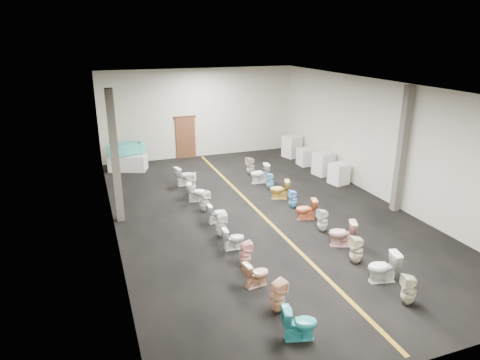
% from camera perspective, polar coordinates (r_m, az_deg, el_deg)
% --- Properties ---
extents(floor, '(16.00, 16.00, 0.00)m').
position_cam_1_polar(floor, '(15.51, 2.52, -4.28)').
color(floor, black).
rests_on(floor, ground).
extents(ceiling, '(16.00, 16.00, 0.00)m').
position_cam_1_polar(ceiling, '(14.34, 2.79, 12.47)').
color(ceiling, black).
rests_on(ceiling, ground).
extents(wall_back, '(10.00, 0.00, 10.00)m').
position_cam_1_polar(wall_back, '(22.19, -5.39, 8.85)').
color(wall_back, beige).
rests_on(wall_back, ground).
extents(wall_front, '(10.00, 0.00, 10.00)m').
position_cam_1_polar(wall_front, '(8.47, 24.20, -10.01)').
color(wall_front, beige).
rests_on(wall_front, ground).
extents(wall_left, '(0.00, 16.00, 16.00)m').
position_cam_1_polar(wall_left, '(13.71, -17.05, 1.73)').
color(wall_left, beige).
rests_on(wall_left, ground).
extents(wall_right, '(0.00, 16.00, 16.00)m').
position_cam_1_polar(wall_right, '(17.27, 18.22, 5.07)').
color(wall_right, beige).
rests_on(wall_right, ground).
extents(aisle_stripe, '(0.12, 15.60, 0.01)m').
position_cam_1_polar(aisle_stripe, '(15.51, 2.52, -4.27)').
color(aisle_stripe, '#9B7016').
rests_on(aisle_stripe, floor).
extents(back_door, '(1.00, 0.10, 2.10)m').
position_cam_1_polar(back_door, '(22.19, -7.26, 5.61)').
color(back_door, '#562D19').
rests_on(back_door, floor).
extents(door_frame, '(1.15, 0.08, 0.10)m').
position_cam_1_polar(door_frame, '(21.98, -7.38, 8.33)').
color(door_frame, '#331C11').
rests_on(door_frame, back_door).
extents(column_left, '(0.25, 0.25, 4.50)m').
position_cam_1_polar(column_left, '(14.68, -16.34, 2.91)').
color(column_left, '#59544C').
rests_on(column_left, floor).
extents(column_right, '(0.25, 0.25, 4.50)m').
position_cam_1_polar(column_right, '(16.00, 20.76, 3.73)').
color(column_right, '#59544C').
rests_on(column_right, floor).
extents(display_table, '(1.88, 1.38, 0.75)m').
position_cam_1_polar(display_table, '(20.75, -14.72, 2.26)').
color(display_table, silver).
rests_on(display_table, floor).
extents(bathtub, '(1.82, 0.97, 0.55)m').
position_cam_1_polar(bathtub, '(20.57, -14.88, 4.12)').
color(bathtub, '#40B9A5').
rests_on(bathtub, display_table).
extents(appliance_crate_a, '(0.81, 0.81, 0.88)m').
position_cam_1_polar(appliance_crate_a, '(18.74, 13.05, 0.83)').
color(appliance_crate_a, silver).
rests_on(appliance_crate_a, floor).
extents(appliance_crate_b, '(0.87, 0.87, 1.03)m').
position_cam_1_polar(appliance_crate_b, '(19.77, 11.04, 2.15)').
color(appliance_crate_b, silver).
rests_on(appliance_crate_b, floor).
extents(appliance_crate_c, '(0.72, 0.72, 0.82)m').
position_cam_1_polar(appliance_crate_c, '(21.14, 8.80, 3.07)').
color(appliance_crate_c, silver).
rests_on(appliance_crate_c, floor).
extents(appliance_crate_d, '(0.95, 0.95, 1.09)m').
position_cam_1_polar(appliance_crate_d, '(22.42, 6.93, 4.44)').
color(appliance_crate_d, silver).
rests_on(appliance_crate_d, floor).
extents(toilet_left_0, '(0.83, 0.60, 0.76)m').
position_cam_1_polar(toilet_left_0, '(9.51, 7.95, -18.36)').
color(toilet_left_0, '#30ADB2').
rests_on(toilet_left_0, floor).
extents(toilet_left_1, '(0.45, 0.44, 0.81)m').
position_cam_1_polar(toilet_left_1, '(10.20, 5.02, -15.19)').
color(toilet_left_1, '#E7AD88').
rests_on(toilet_left_1, floor).
extents(toilet_left_2, '(0.72, 0.47, 0.68)m').
position_cam_1_polar(toilet_left_2, '(11.11, 2.17, -12.39)').
color(toilet_left_2, '#EBB189').
rests_on(toilet_left_2, floor).
extents(toilet_left_3, '(0.34, 0.33, 0.74)m').
position_cam_1_polar(toilet_left_3, '(11.94, 0.72, -9.82)').
color(toilet_left_3, '#FCB0AB').
rests_on(toilet_left_3, floor).
extents(toilet_left_4, '(0.68, 0.41, 0.68)m').
position_cam_1_polar(toilet_left_4, '(12.84, -0.89, -7.78)').
color(toilet_left_4, white).
rests_on(toilet_left_4, floor).
extents(toilet_left_5, '(0.39, 0.39, 0.78)m').
position_cam_1_polar(toilet_left_5, '(13.57, -2.52, -6.03)').
color(toilet_left_5, white).
rests_on(toilet_left_5, floor).
extents(toilet_left_6, '(0.67, 0.39, 0.68)m').
position_cam_1_polar(toilet_left_6, '(14.56, -3.11, -4.45)').
color(toilet_left_6, silver).
rests_on(toilet_left_6, floor).
extents(toilet_left_7, '(0.44, 0.44, 0.77)m').
position_cam_1_polar(toilet_left_7, '(15.46, -4.75, -2.88)').
color(toilet_left_7, silver).
rests_on(toilet_left_7, floor).
extents(toilet_left_8, '(0.82, 0.61, 0.74)m').
position_cam_1_polar(toilet_left_8, '(16.43, -5.82, -1.61)').
color(toilet_left_8, white).
rests_on(toilet_left_8, floor).
extents(toilet_left_9, '(0.51, 0.51, 0.85)m').
position_cam_1_polar(toilet_left_9, '(17.29, -6.58, -0.40)').
color(toilet_left_9, white).
rests_on(toilet_left_9, floor).
extents(toilet_left_10, '(0.89, 0.65, 0.81)m').
position_cam_1_polar(toilet_left_10, '(18.26, -7.44, 0.58)').
color(toilet_left_10, white).
rests_on(toilet_left_10, floor).
extents(toilet_right_0, '(0.44, 0.44, 0.77)m').
position_cam_1_polar(toilet_right_0, '(11.15, 21.59, -13.47)').
color(toilet_right_0, beige).
rests_on(toilet_right_0, floor).
extents(toilet_right_1, '(0.88, 0.60, 0.82)m').
position_cam_1_polar(toilet_right_1, '(11.83, 18.54, -10.97)').
color(toilet_right_1, white).
rests_on(toilet_right_1, floor).
extents(toilet_right_2, '(0.41, 0.41, 0.83)m').
position_cam_1_polar(toilet_right_2, '(12.47, 15.28, -8.98)').
color(toilet_right_2, beige).
rests_on(toilet_right_2, floor).
extents(toilet_right_3, '(0.91, 0.73, 0.81)m').
position_cam_1_polar(toilet_right_3, '(13.34, 13.46, -6.94)').
color(toilet_right_3, '#E3A59E').
rests_on(toilet_right_3, floor).
extents(toilet_right_4, '(0.36, 0.35, 0.77)m').
position_cam_1_polar(toilet_right_4, '(14.14, 10.98, -5.31)').
color(toilet_right_4, silver).
rests_on(toilet_right_4, floor).
extents(toilet_right_5, '(0.79, 0.56, 0.73)m').
position_cam_1_polar(toilet_right_5, '(14.96, 8.82, -3.88)').
color(toilet_right_5, '#E97A49').
rests_on(toilet_right_5, floor).
extents(toilet_right_6, '(0.36, 0.36, 0.69)m').
position_cam_1_polar(toilet_right_6, '(15.86, 7.09, -2.53)').
color(toilet_right_6, '#77C4F5').
rests_on(toilet_right_6, floor).
extents(toilet_right_7, '(0.84, 0.65, 0.76)m').
position_cam_1_polar(toilet_right_7, '(16.68, 5.31, -1.25)').
color(toilet_right_7, '#F0C34D').
rests_on(toilet_right_7, floor).
extents(toilet_right_8, '(0.36, 0.36, 0.70)m').
position_cam_1_polar(toilet_right_8, '(17.64, 4.04, -0.16)').
color(toilet_right_8, '#75C8F2').
rests_on(toilet_right_8, floor).
extents(toilet_right_9, '(0.84, 0.50, 0.83)m').
position_cam_1_polar(toilet_right_9, '(18.38, 2.63, 0.87)').
color(toilet_right_9, white).
rests_on(toilet_right_9, floor).
extents(toilet_right_10, '(0.43, 0.42, 0.82)m').
position_cam_1_polar(toilet_right_10, '(19.41, 1.41, 1.86)').
color(toilet_right_10, beige).
rests_on(toilet_right_10, floor).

